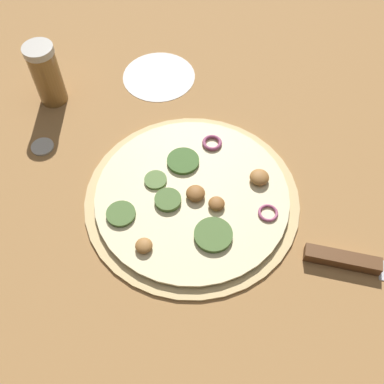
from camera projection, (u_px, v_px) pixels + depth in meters
ground_plane at (192, 199)px, 0.68m from camera, size 3.00×3.00×0.00m
pizza at (192, 197)px, 0.68m from camera, size 0.32×0.32×0.03m
knife at (378, 267)px, 0.61m from camera, size 0.31×0.12×0.02m
spice_jar at (46, 74)px, 0.75m from camera, size 0.05×0.05×0.11m
loose_cap at (42, 146)px, 0.73m from camera, size 0.04×0.04×0.01m
flour_patch at (159, 76)px, 0.83m from camera, size 0.13×0.13×0.00m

